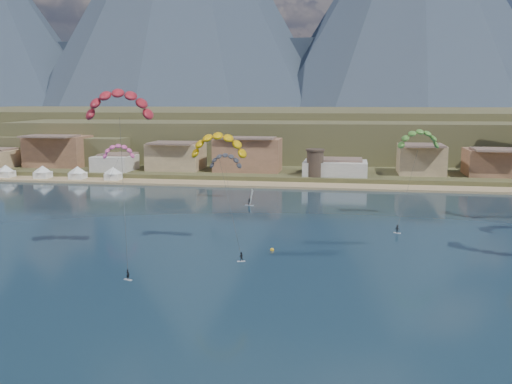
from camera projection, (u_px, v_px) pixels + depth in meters
ground at (214, 312)px, 72.84m from camera, size 2400.00×2400.00×0.00m
beach at (296, 185)px, 176.04m from camera, size 2200.00×12.00×0.90m
land at (338, 123)px, 618.27m from camera, size 2200.00×900.00×4.00m
foothills at (365, 132)px, 294.20m from camera, size 940.00×210.00×18.00m
mountain_ridge at (335, 12)px, 853.56m from camera, size 2060.00×480.00×400.00m
town at (182, 153)px, 196.86m from camera, size 400.00×24.00×12.00m
watchtower at (315, 163)px, 182.05m from camera, size 5.82×5.82×8.60m
beach_tents at (59, 169)px, 187.82m from camera, size 43.40×6.40×5.00m
kitesurfer_red at (119, 100)px, 91.70m from camera, size 11.73×13.94×29.01m
kitesurfer_yellow at (219, 142)px, 100.99m from camera, size 11.29×10.93×21.83m
kitesurfer_green at (419, 137)px, 124.59m from camera, size 10.32×16.61×22.37m
distant_kite_pink at (118, 149)px, 147.55m from camera, size 8.85×6.85×16.54m
distant_kite_dark at (225, 158)px, 151.94m from camera, size 8.93×5.93×14.21m
windsurfer at (250, 200)px, 144.50m from camera, size 2.35×2.59×4.02m
buoy at (272, 250)px, 101.92m from camera, size 0.71×0.71×0.71m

